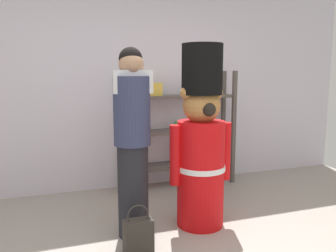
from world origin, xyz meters
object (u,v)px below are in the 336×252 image
Objects in this scene: teddy_bear_guard at (201,144)px; shopping_bag at (138,235)px; merchandise_shelf at (177,128)px; person_shopper at (132,140)px.

teddy_bear_guard reaches higher than shopping_bag.
merchandise_shelf is 0.88× the size of teddy_bear_guard.
merchandise_shelf is 0.90× the size of person_shopper.
person_shopper is at bearing -125.78° from merchandise_shelf.
shopping_bag is at bearing -96.47° from person_shopper.
shopping_bag is (-0.04, -0.33, -0.74)m from person_shopper.
teddy_bear_guard is at bearing -99.89° from merchandise_shelf.
teddy_bear_guard is at bearing 0.76° from person_shopper.
teddy_bear_guard is at bearing 25.33° from shopping_bag.
person_shopper reaches higher than shopping_bag.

